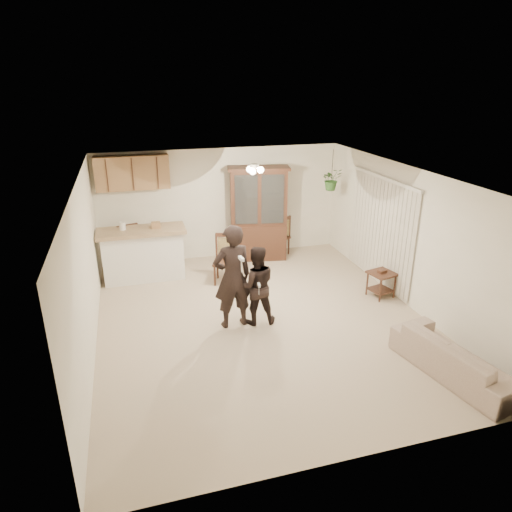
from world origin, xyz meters
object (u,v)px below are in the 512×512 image
object	(u,v)px
chair_hutch_right	(278,244)
adult	(233,276)
chair_bar	(135,263)
chair_hutch_left	(225,269)
china_hutch	(258,214)
sofa	(458,352)
side_table	(381,284)
child	(256,286)

from	to	relation	value
chair_hutch_right	adult	bearing A→B (deg)	26.06
chair_bar	chair_hutch_left	distance (m)	1.93
china_hutch	chair_hutch_right	size ratio (longest dim) A/B	2.23
sofa	china_hutch	bearing A→B (deg)	4.73
side_table	chair_hutch_left	distance (m)	3.09
sofa	adult	bearing A→B (deg)	39.73
child	china_hutch	world-z (taller)	china_hutch
adult	sofa	bearing A→B (deg)	134.10
chair_bar	chair_hutch_right	size ratio (longest dim) A/B	1.15
side_table	child	bearing A→B (deg)	-173.44
sofa	chair_bar	bearing A→B (deg)	30.78
chair_bar	chair_hutch_left	bearing A→B (deg)	-44.58
chair_hutch_left	chair_hutch_right	distance (m)	1.96
sofa	chair_bar	size ratio (longest dim) A/B	1.70
adult	chair_hutch_left	xyz separation A→B (m)	(0.24, 1.74, -0.62)
chair_hutch_right	chair_bar	bearing A→B (deg)	-25.47
adult	china_hutch	distance (m)	3.14
adult	china_hutch	xyz separation A→B (m)	(1.27, 2.86, 0.15)
child	chair_hutch_left	size ratio (longest dim) A/B	1.35
china_hutch	chair_hutch_left	distance (m)	1.71
chair_hutch_left	sofa	bearing A→B (deg)	-37.64
child	side_table	size ratio (longest dim) A/B	2.46
adult	chair_bar	bearing A→B (deg)	-65.45
child	china_hutch	size ratio (longest dim) A/B	0.64
chair_hutch_left	chair_hutch_right	xyz separation A→B (m)	(1.55, 1.20, -0.01)
sofa	chair_hutch_left	xyz separation A→B (m)	(-2.46, 3.95, -0.08)
sofa	child	distance (m)	3.20
side_table	chair_hutch_left	bearing A→B (deg)	151.98
sofa	child	world-z (taller)	child
adult	side_table	xyz separation A→B (m)	(2.97, 0.29, -0.64)
side_table	chair_bar	xyz separation A→B (m)	(-4.49, 2.24, 0.05)
adult	side_table	bearing A→B (deg)	178.94
chair_hutch_left	child	bearing A→B (deg)	-64.34
side_table	chair_bar	bearing A→B (deg)	153.53
child	chair_bar	bearing A→B (deg)	-45.37
child	chair_hutch_right	distance (m)	3.28
adult	side_table	distance (m)	3.05
child	side_table	xyz separation A→B (m)	(2.57, 0.30, -0.42)
adult	child	world-z (taller)	adult
sofa	side_table	world-z (taller)	sofa
sofa	side_table	distance (m)	2.51
adult	chair_hutch_left	bearing A→B (deg)	-104.33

